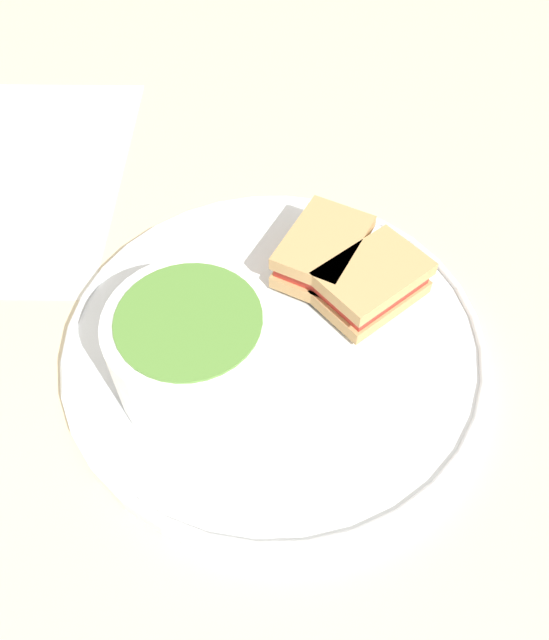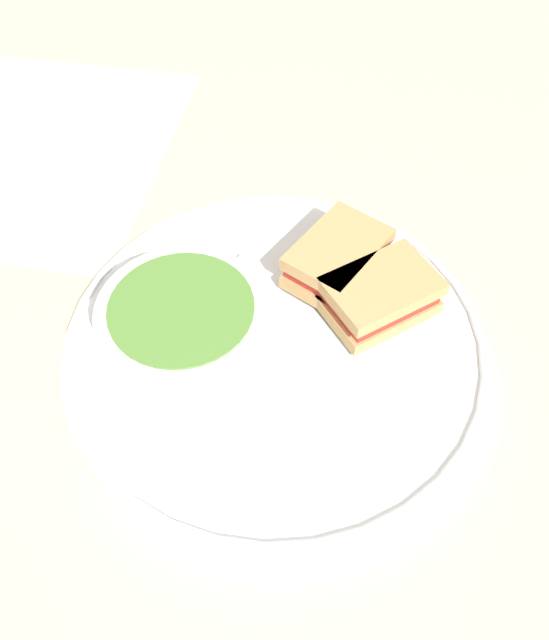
{
  "view_description": "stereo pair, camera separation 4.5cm",
  "coord_description": "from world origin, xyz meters",
  "px_view_note": "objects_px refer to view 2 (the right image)",
  "views": [
    {
      "loc": [
        0.09,
        0.26,
        0.4
      ],
      "look_at": [
        0.0,
        0.0,
        0.04
      ],
      "focal_mm": 35.0,
      "sensor_mm": 36.0,
      "label": 1
    },
    {
      "loc": [
        0.04,
        0.27,
        0.4
      ],
      "look_at": [
        0.0,
        0.0,
        0.04
      ],
      "focal_mm": 35.0,
      "sensor_mm": 36.0,
      "label": 2
    }
  ],
  "objects_px": {
    "soup_bowl": "(187,338)",
    "spoon": "(165,314)",
    "sandwich_half_near": "(380,295)",
    "sandwich_half_far": "(338,258)"
  },
  "relations": [
    {
      "from": "soup_bowl",
      "to": "sandwich_half_far",
      "type": "relative_size",
      "value": 1.15
    },
    {
      "from": "sandwich_half_near",
      "to": "sandwich_half_far",
      "type": "height_order",
      "value": "same"
    },
    {
      "from": "sandwich_half_near",
      "to": "sandwich_half_far",
      "type": "xyz_separation_m",
      "value": [
        0.02,
        -0.04,
        0.0
      ]
    },
    {
      "from": "spoon",
      "to": "sandwich_half_near",
      "type": "bearing_deg",
      "value": 136.35
    },
    {
      "from": "soup_bowl",
      "to": "spoon",
      "type": "height_order",
      "value": "soup_bowl"
    },
    {
      "from": "soup_bowl",
      "to": "sandwich_half_far",
      "type": "bearing_deg",
      "value": -149.35
    },
    {
      "from": "spoon",
      "to": "sandwich_half_near",
      "type": "distance_m",
      "value": 0.16
    },
    {
      "from": "soup_bowl",
      "to": "sandwich_half_near",
      "type": "xyz_separation_m",
      "value": [
        -0.15,
        -0.03,
        -0.02
      ]
    },
    {
      "from": "spoon",
      "to": "sandwich_half_far",
      "type": "relative_size",
      "value": 1.01
    },
    {
      "from": "sandwich_half_near",
      "to": "soup_bowl",
      "type": "bearing_deg",
      "value": 11.7
    }
  ]
}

